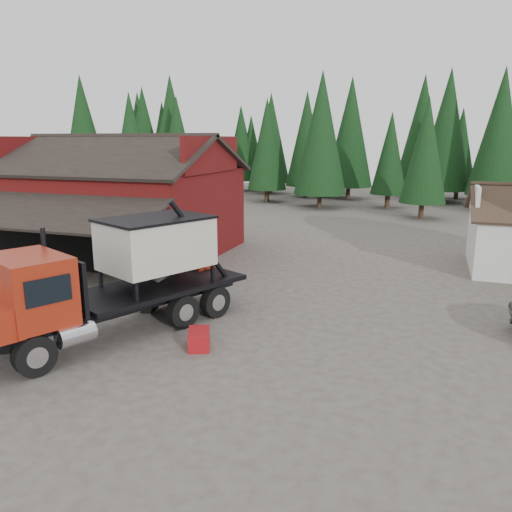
% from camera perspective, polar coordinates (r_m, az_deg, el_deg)
% --- Properties ---
extents(ground, '(120.00, 120.00, 0.00)m').
position_cam_1_polar(ground, '(18.70, -3.41, -8.27)').
color(ground, '#4A403A').
rests_on(ground, ground).
extents(red_barn, '(12.80, 13.63, 7.18)m').
position_cam_1_polar(red_barn, '(31.72, -14.99, 5.26)').
color(red_barn, '#5F130F').
rests_on(red_barn, ground).
extents(conifer_backdrop, '(76.00, 16.00, 16.00)m').
position_cam_1_polar(conifer_backdrop, '(58.81, 12.75, 6.22)').
color(conifer_backdrop, black).
rests_on(conifer_backdrop, ground).
extents(near_pine_a, '(4.40, 4.40, 11.40)m').
position_cam_1_polar(near_pine_a, '(52.61, -14.08, 12.35)').
color(near_pine_a, '#382619').
rests_on(near_pine_a, ground).
extents(near_pine_b, '(3.96, 3.96, 10.40)m').
position_cam_1_polar(near_pine_b, '(46.02, 18.82, 11.35)').
color(near_pine_b, '#382619').
rests_on(near_pine_b, ground).
extents(near_pine_d, '(5.28, 5.28, 13.40)m').
position_cam_1_polar(near_pine_d, '(51.17, 7.48, 13.73)').
color(near_pine_d, '#382619').
rests_on(near_pine_d, ground).
extents(feed_truck, '(6.86, 10.56, 4.68)m').
position_cam_1_polar(feed_truck, '(18.21, -15.82, -2.10)').
color(feed_truck, black).
rests_on(feed_truck, ground).
extents(equip_box, '(1.09, 1.29, 0.60)m').
position_cam_1_polar(equip_box, '(17.06, -6.53, -9.41)').
color(equip_box, maroon).
rests_on(equip_box, ground).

